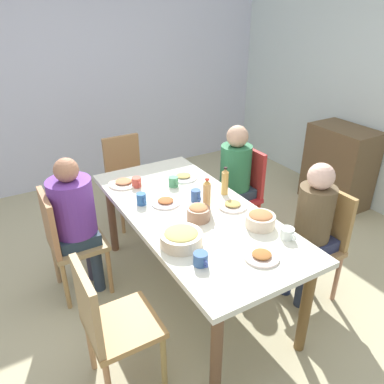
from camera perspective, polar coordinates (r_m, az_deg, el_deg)
name	(u,v)px	position (r m, az deg, el deg)	size (l,w,h in m)	color
ground_plane	(192,290)	(3.19, 0.00, -14.63)	(6.10, 6.10, 0.00)	tan
wall_left	(82,77)	(4.88, -16.25, 16.37)	(0.12, 5.12, 2.60)	silver
dining_table	(192,220)	(2.79, 0.00, -4.29)	(1.92, 0.89, 0.76)	silver
chair_0	(67,238)	(3.03, -18.46, -6.67)	(0.40, 0.40, 0.90)	#A38557
person_0	(75,214)	(2.95, -17.29, -3.26)	(0.32, 0.32, 1.15)	#343043
chair_1	(241,189)	(3.63, 7.44, 0.43)	(0.40, 0.40, 0.90)	#B32329
person_1	(234,174)	(3.50, 6.40, 2.67)	(0.30, 0.30, 1.15)	#352B4E
chair_2	(317,238)	(3.03, 18.46, -6.66)	(0.40, 0.40, 0.90)	#A47C4F
person_2	(312,223)	(2.89, 17.67, -4.55)	(0.30, 0.30, 1.14)	#28334A
chair_3	(127,175)	(3.95, -9.86, 2.57)	(0.40, 0.40, 0.90)	#AE7850
chair_4	(109,322)	(2.29, -12.50, -18.63)	(0.40, 0.40, 0.90)	#AB8049
plate_0	(233,205)	(2.80, 6.16, -1.99)	(0.22, 0.22, 0.04)	silver
plate_1	(183,177)	(3.23, -1.30, 2.33)	(0.23, 0.23, 0.04)	white
plate_2	(124,183)	(3.18, -10.30, 1.39)	(0.25, 0.25, 0.04)	beige
plate_3	(262,256)	(2.30, 10.50, -9.51)	(0.21, 0.21, 0.04)	silver
plate_4	(166,202)	(2.84, -4.00, -1.50)	(0.22, 0.22, 0.04)	white
bowl_0	(181,238)	(2.36, -1.66, -6.90)	(0.27, 0.27, 0.10)	beige
bowl_1	(260,219)	(2.58, 10.30, -4.11)	(0.20, 0.20, 0.11)	beige
bowl_2	(198,212)	(2.61, 0.99, -3.12)	(0.16, 0.16, 0.11)	#90674F
cup_0	(137,182)	(3.10, -8.37, 1.46)	(0.11, 0.08, 0.08)	#CC4C3B
cup_1	(174,182)	(3.08, -2.81, 1.56)	(0.12, 0.08, 0.08)	#489160
cup_2	(142,199)	(2.83, -7.65, -1.07)	(0.11, 0.07, 0.09)	#2D5C9C
cup_3	(287,233)	(2.50, 14.25, -6.09)	(0.12, 0.09, 0.07)	white
cup_4	(201,259)	(2.20, 1.34, -10.11)	(0.12, 0.09, 0.08)	#375C94
cup_5	(196,196)	(2.85, 0.59, -0.56)	(0.11, 0.07, 0.09)	#335494
bottle_0	(207,195)	(2.71, 2.25, -0.43)	(0.06, 0.06, 0.25)	tan
bottle_1	(225,182)	(2.94, 5.00, 1.58)	(0.05, 0.05, 0.23)	gold
side_cabinet	(339,166)	(4.56, 21.34, 3.63)	(0.70, 0.44, 0.90)	brown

